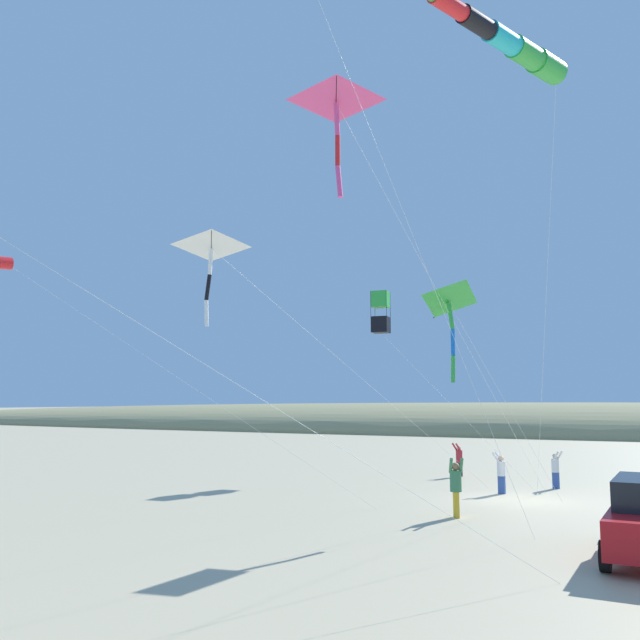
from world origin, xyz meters
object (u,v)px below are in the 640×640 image
(kite_delta_small_distant, at_px, (337,102))
(cooler_box, at_px, (615,532))
(person_child_grey_jacket, at_px, (501,471))
(person_bystander_far, at_px, (556,468))
(kite_delta_purple_drifting, at_px, (212,248))
(kite_box_orange_high_right, at_px, (381,312))
(person_adult_flyer, at_px, (456,484))
(kite_windsock_long_streamer_right, at_px, (510,44))
(kite_delta_rainbow_low_near, at_px, (447,301))
(person_child_green_jacket, at_px, (459,458))

(kite_delta_small_distant, bearing_deg, cooler_box, -49.96)
(person_child_grey_jacket, xyz_separation_m, person_bystander_far, (2.54, -1.77, -0.02))
(kite_delta_purple_drifting, bearing_deg, kite_box_orange_high_right, 5.94)
(person_adult_flyer, xyz_separation_m, kite_delta_small_distant, (-6.42, 1.20, 10.25))
(cooler_box, bearing_deg, kite_windsock_long_streamer_right, 141.73)
(person_adult_flyer, bearing_deg, person_child_grey_jacket, -2.27)
(person_bystander_far, xyz_separation_m, kite_delta_purple_drifting, (-15.18, 6.91, 6.94))
(cooler_box, distance_m, person_adult_flyer, 4.94)
(person_bystander_far, xyz_separation_m, kite_windsock_long_streamer_right, (-12.54, -0.76, 12.31))
(person_bystander_far, xyz_separation_m, kite_delta_rainbow_low_near, (-9.25, 1.99, 5.95))
(kite_box_orange_high_right, bearing_deg, kite_delta_small_distant, -162.69)
(kite_delta_small_distant, bearing_deg, person_adult_flyer, -10.58)
(person_adult_flyer, distance_m, kite_delta_rainbow_low_near, 5.82)
(person_child_green_jacket, xyz_separation_m, kite_box_orange_high_right, (0.11, 4.02, 7.41))
(cooler_box, relative_size, kite_delta_small_distant, 0.04)
(cooler_box, distance_m, kite_windsock_long_streamer_right, 13.30)
(person_child_grey_jacket, height_order, kite_delta_small_distant, kite_delta_small_distant)
(kite_box_orange_high_right, xyz_separation_m, kite_delta_rainbow_low_near, (-12.07, -6.80, -1.47))
(person_child_grey_jacket, distance_m, kite_windsock_long_streamer_right, 16.04)
(person_adult_flyer, relative_size, person_child_grey_jacket, 1.15)
(person_bystander_far, bearing_deg, kite_delta_purple_drifting, 155.52)
(person_bystander_far, relative_size, kite_delta_purple_drifting, 0.10)
(cooler_box, distance_m, kite_delta_small_distant, 13.42)
(person_child_green_jacket, bearing_deg, kite_windsock_long_streamer_right, -160.09)
(person_adult_flyer, height_order, person_bystander_far, person_adult_flyer)
(person_bystander_far, height_order, kite_windsock_long_streamer_right, kite_windsock_long_streamer_right)
(cooler_box, xyz_separation_m, kite_box_orange_high_right, (13.00, 11.40, 8.08))
(person_child_grey_jacket, height_order, kite_delta_rainbow_low_near, kite_delta_rainbow_low_near)
(kite_delta_purple_drifting, relative_size, kite_windsock_long_streamer_right, 1.02)
(cooler_box, relative_size, kite_delta_rainbow_low_near, 0.08)
(person_child_grey_jacket, bearing_deg, kite_delta_purple_drifting, 157.85)
(kite_delta_small_distant, distance_m, kite_windsock_long_streamer_right, 5.08)
(kite_box_orange_high_right, relative_size, kite_delta_rainbow_low_near, 1.27)
(kite_box_orange_high_right, xyz_separation_m, kite_delta_purple_drifting, (-18.00, -1.87, -0.48))
(kite_windsock_long_streamer_right, distance_m, kite_delta_rainbow_low_near, 7.67)
(kite_box_orange_high_right, distance_m, kite_delta_purple_drifting, 18.10)
(kite_box_orange_high_right, height_order, kite_delta_purple_drifting, kite_box_orange_high_right)
(person_adult_flyer, relative_size, kite_delta_purple_drifting, 0.12)
(person_adult_flyer, relative_size, person_child_green_jacket, 1.16)
(person_adult_flyer, xyz_separation_m, kite_delta_purple_drifting, (-6.52, 4.90, 6.79))
(person_bystander_far, distance_m, kite_windsock_long_streamer_right, 17.59)
(person_child_green_jacket, bearing_deg, person_adult_flyer, -166.36)
(person_child_green_jacket, bearing_deg, person_child_grey_jacket, -150.24)
(kite_delta_purple_drifting, bearing_deg, person_child_green_jacket, -6.84)
(cooler_box, relative_size, person_adult_flyer, 0.33)
(kite_box_orange_high_right, distance_m, kite_delta_small_distant, 18.98)
(person_child_grey_jacket, height_order, kite_windsock_long_streamer_right, kite_windsock_long_streamer_right)
(cooler_box, bearing_deg, person_adult_flyer, 71.77)
(person_bystander_far, height_order, kite_box_orange_high_right, kite_box_orange_high_right)
(person_child_grey_jacket, relative_size, kite_delta_small_distant, 0.11)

